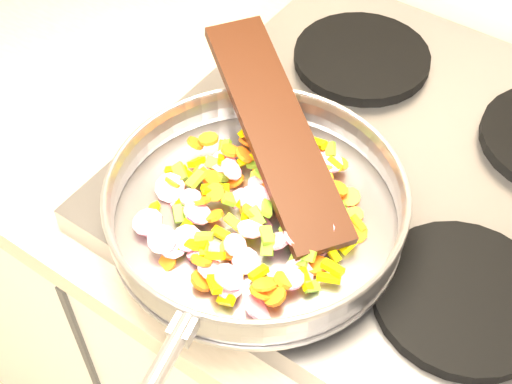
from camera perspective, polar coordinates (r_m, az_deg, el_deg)
The scene contains 7 objects.
cooktop at distance 0.91m, azimuth 11.56°, elevation 1.34°, with size 0.60×0.60×0.04m, color #939399.
grate_fl at distance 0.85m, azimuth -0.87°, elevation 0.89°, with size 0.19×0.19×0.02m, color black.
grate_fr at distance 0.78m, azimuth 16.23°, elevation -8.07°, with size 0.19×0.19×0.02m, color black.
grate_bl at distance 1.02m, azimuth 8.46°, elevation 10.60°, with size 0.19×0.19×0.02m, color black.
saute_pan at distance 0.77m, azimuth -0.06°, elevation -0.98°, with size 0.37×0.53×0.06m.
vegetable_heap at distance 0.79m, azimuth 0.09°, elevation -1.16°, with size 0.25×0.25×0.05m.
wooden_spatula at distance 0.81m, azimuth 1.61°, elevation 5.05°, with size 0.31×0.07×0.01m, color black.
Camera 1 is at (-0.51, 1.08, 1.59)m, focal length 50.00 mm.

